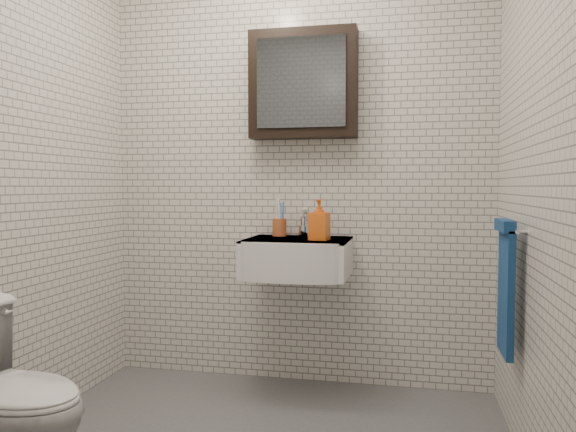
{
  "coord_description": "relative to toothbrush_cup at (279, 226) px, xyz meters",
  "views": [
    {
      "loc": [
        0.64,
        -2.17,
        1.13
      ],
      "look_at": [
        0.07,
        0.45,
        0.99
      ],
      "focal_mm": 35.0,
      "sensor_mm": 36.0,
      "label": 1
    }
  ],
  "objects": [
    {
      "name": "room_shell",
      "position": [
        0.08,
        -0.92,
        0.56
      ],
      "size": [
        2.22,
        2.02,
        2.51
      ],
      "color": "silver",
      "rests_on": "ground"
    },
    {
      "name": "toilet",
      "position": [
        -0.72,
        -1.34,
        -0.55
      ],
      "size": [
        0.77,
        0.56,
        0.7
      ],
      "primitive_type": "imported",
      "rotation": [
        0.0,
        0.0,
        1.31
      ],
      "color": "white",
      "rests_on": "ground"
    },
    {
      "name": "toothbrush_cup",
      "position": [
        0.0,
        0.0,
        0.0
      ],
      "size": [
        0.1,
        0.1,
        0.22
      ],
      "rotation": [
        0.0,
        0.0,
        0.28
      ],
      "color": "#A9522A",
      "rests_on": "washbasin"
    },
    {
      "name": "washbasin",
      "position": [
        0.13,
        -0.18,
        -0.15
      ],
      "size": [
        0.55,
        0.5,
        0.2
      ],
      "color": "white",
      "rests_on": "room_shell"
    },
    {
      "name": "soap_bottle",
      "position": [
        0.26,
        -0.2,
        0.05
      ],
      "size": [
        0.11,
        0.11,
        0.21
      ],
      "primitive_type": "imported",
      "rotation": [
        0.0,
        0.0,
        -0.13
      ],
      "color": "orange",
      "rests_on": "washbasin"
    },
    {
      "name": "towel_rail",
      "position": [
        1.13,
        -0.57,
        -0.18
      ],
      "size": [
        0.09,
        0.3,
        0.58
      ],
      "color": "silver",
      "rests_on": "room_shell"
    },
    {
      "name": "mirror_cabinet",
      "position": [
        0.13,
        0.01,
        0.79
      ],
      "size": [
        0.6,
        0.15,
        0.6
      ],
      "color": "black",
      "rests_on": "room_shell"
    },
    {
      "name": "faucet",
      "position": [
        0.13,
        0.01,
        0.01
      ],
      "size": [
        0.06,
        0.2,
        0.15
      ],
      "color": "silver",
      "rests_on": "washbasin"
    }
  ]
}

